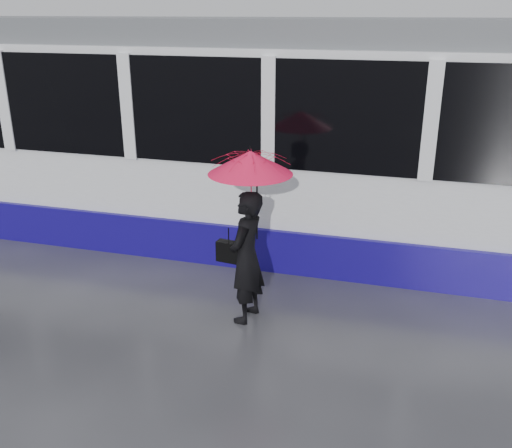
% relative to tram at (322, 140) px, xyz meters
% --- Properties ---
extents(ground, '(90.00, 90.00, 0.00)m').
position_rel_tram_xyz_m(ground, '(0.17, -2.50, -1.64)').
color(ground, '#2B2B30').
rests_on(ground, ground).
extents(rails, '(34.00, 1.51, 0.02)m').
position_rel_tram_xyz_m(rails, '(0.17, -0.00, -1.63)').
color(rails, '#3F3D38').
rests_on(rails, ground).
extents(tram, '(26.00, 2.56, 3.35)m').
position_rel_tram_xyz_m(tram, '(0.00, 0.00, 0.00)').
color(tram, white).
rests_on(tram, ground).
extents(woman, '(0.45, 0.62, 1.58)m').
position_rel_tram_xyz_m(woman, '(-0.39, -2.58, -0.85)').
color(woman, black).
rests_on(woman, ground).
extents(umbrella, '(1.05, 1.05, 1.07)m').
position_rel_tram_xyz_m(umbrella, '(-0.34, -2.58, 0.10)').
color(umbrella, '#E0126D').
rests_on(umbrella, ground).
extents(handbag, '(0.30, 0.16, 0.43)m').
position_rel_tram_xyz_m(handbag, '(-0.61, -2.56, -0.81)').
color(handbag, black).
rests_on(handbag, ground).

